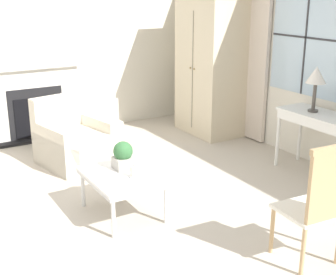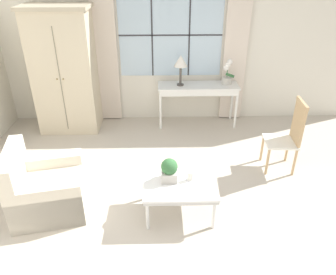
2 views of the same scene
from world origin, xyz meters
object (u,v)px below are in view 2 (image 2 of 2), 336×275
object	(u,v)px
armchair_upholstered	(46,189)
coffee_table	(180,186)
potted_orchid	(227,74)
side_chair_wooden	(289,133)
potted_plant_small	(169,170)
console_table	(198,89)
pillar_candle	(191,176)
table_lamp	(181,62)
armoire	(65,71)

from	to	relation	value
armchair_upholstered	coffee_table	distance (m)	1.64
potted_orchid	armchair_upholstered	world-z (taller)	potted_orchid
side_chair_wooden	potted_plant_small	size ratio (longest dim) A/B	3.72
console_table	armchair_upholstered	bearing A→B (deg)	-131.63
armchair_upholstered	side_chair_wooden	size ratio (longest dim) A/B	0.94
console_table	armchair_upholstered	world-z (taller)	armchair_upholstered
console_table	coffee_table	world-z (taller)	console_table
potted_orchid	pillar_candle	distance (m)	2.64
table_lamp	armoire	bearing A→B (deg)	-177.94
table_lamp	pillar_candle	bearing A→B (deg)	-90.20
potted_orchid	pillar_candle	size ratio (longest dim) A/B	3.62
armchair_upholstered	console_table	bearing A→B (deg)	48.37
potted_orchid	side_chair_wooden	distance (m)	1.73
potted_plant_small	coffee_table	bearing A→B (deg)	-30.83
armchair_upholstered	potted_plant_small	xyz separation A→B (m)	(1.51, -0.05, 0.30)
side_chair_wooden	console_table	bearing A→B (deg)	127.03
armoire	armchair_upholstered	distance (m)	2.41
console_table	pillar_candle	xyz separation A→B (m)	(-0.33, -2.41, -0.19)
potted_orchid	side_chair_wooden	xyz separation A→B (m)	(0.63, -1.57, -0.36)
table_lamp	coffee_table	size ratio (longest dim) A/B	0.63
armchair_upholstered	pillar_candle	world-z (taller)	armchair_upholstered
console_table	table_lamp	size ratio (longest dim) A/B	2.66
side_chair_wooden	potted_plant_small	world-z (taller)	side_chair_wooden
armoire	armchair_upholstered	size ratio (longest dim) A/B	2.12
coffee_table	table_lamp	bearing A→B (deg)	86.80
armoire	potted_plant_small	world-z (taller)	armoire
potted_orchid	potted_plant_small	distance (m)	2.71
potted_orchid	side_chair_wooden	size ratio (longest dim) A/B	0.42
armchair_upholstered	potted_plant_small	bearing A→B (deg)	-1.79
console_table	coffee_table	distance (m)	2.54
console_table	armchair_upholstered	xyz separation A→B (m)	(-2.09, -2.36, -0.40)
armchair_upholstered	pillar_candle	distance (m)	1.78
console_table	potted_plant_small	xyz separation A→B (m)	(-0.58, -2.40, -0.10)
potted_orchid	potted_plant_small	bearing A→B (deg)	-114.17
armchair_upholstered	side_chair_wooden	bearing A→B (deg)	14.37
armchair_upholstered	pillar_candle	xyz separation A→B (m)	(1.76, -0.06, 0.21)
console_table	side_chair_wooden	xyz separation A→B (m)	(1.15, -1.52, -0.10)
armoire	armchair_upholstered	xyz separation A→B (m)	(0.22, -2.27, -0.79)
console_table	pillar_candle	world-z (taller)	console_table
armoire	potted_plant_small	xyz separation A→B (m)	(1.73, -2.32, -0.49)
armoire	pillar_candle	world-z (taller)	armoire
coffee_table	console_table	bearing A→B (deg)	79.48
armchair_upholstered	side_chair_wooden	distance (m)	3.36
armchair_upholstered	side_chair_wooden	world-z (taller)	side_chair_wooden
pillar_candle	table_lamp	bearing A→B (deg)	89.80
console_table	table_lamp	xyz separation A→B (m)	(-0.32, -0.01, 0.50)
potted_plant_small	console_table	bearing A→B (deg)	76.36
coffee_table	pillar_candle	xyz separation A→B (m)	(0.13, 0.06, 0.10)
potted_orchid	armchair_upholstered	bearing A→B (deg)	-137.38
armoire	potted_plant_small	bearing A→B (deg)	-53.29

